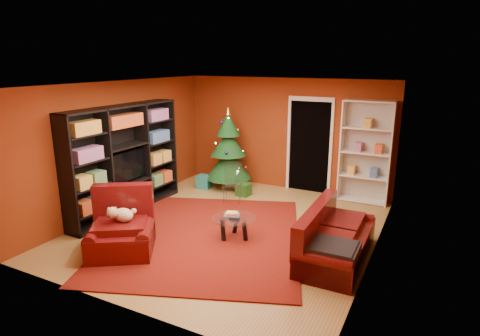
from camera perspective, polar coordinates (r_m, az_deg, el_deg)
The scene contains 18 objects.
floor at distance 7.47m, azimuth -1.41°, elevation -8.71°, with size 5.00×5.50×0.05m, color olive.
ceiling at distance 6.84m, azimuth -1.55°, elevation 12.04°, with size 5.00×5.50×0.05m, color silver.
wall_back at distance 9.51m, azimuth 6.51°, elevation 4.81°, with size 5.00×0.05×2.60m, color maroon.
wall_left at distance 8.50m, azimuth -16.65°, elevation 3.02°, with size 0.05×5.50×2.60m, color maroon.
wall_right at distance 6.28m, azimuth 19.25°, elevation -1.39°, with size 0.05×5.50×2.60m, color maroon.
doorway at distance 9.33m, azimuth 9.82°, elevation 2.91°, with size 1.06×0.60×2.16m, color black, non-canonical shape.
rug at distance 7.15m, azimuth -5.07°, elevation -9.59°, with size 3.24×3.78×0.02m, color maroon.
media_unit at distance 8.26m, azimuth -16.10°, elevation 1.11°, with size 0.43×2.80×2.15m, color black, non-canonical shape.
christmas_tree at distance 9.51m, azimuth -1.67°, elevation 2.72°, with size 1.09×1.09×1.95m, color #113F1A, non-canonical shape.
gift_box_teal at distance 9.69m, azimuth -5.14°, elevation -1.95°, with size 0.31×0.31×0.31m, color #1E7579.
gift_box_green at distance 9.12m, azimuth 0.52°, elevation -3.08°, with size 0.28×0.28×0.28m, color #1A5318.
gift_box_red at distance 9.50m, azimuth -0.11°, elevation -2.58°, with size 0.20×0.20×0.20m, color maroon.
white_bookshelf at distance 8.89m, azimuth 17.42°, elevation 2.10°, with size 1.04×0.37×2.25m, color white, non-canonical shape.
armchair at distance 6.68m, azimuth -16.60°, elevation -8.22°, with size 1.07×1.07×0.83m, color #430A0B, non-canonical shape.
dog at distance 6.64m, azimuth -16.23°, elevation -6.44°, with size 0.40×0.30×0.27m, color beige, non-canonical shape.
sofa at distance 6.41m, azimuth 13.70°, elevation -9.08°, with size 1.91×0.86×0.82m, color #430A0B, non-canonical shape.
coffee_table at distance 6.96m, azimuth -0.77°, elevation -8.49°, with size 0.78×0.78×0.49m, color gray, non-canonical shape.
acrylic_chair at distance 8.64m, azimuth -1.09°, elevation -2.39°, with size 0.40×0.44×0.78m, color #66605B, non-canonical shape.
Camera 1 is at (3.25, -6.00, 3.00)m, focal length 30.00 mm.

